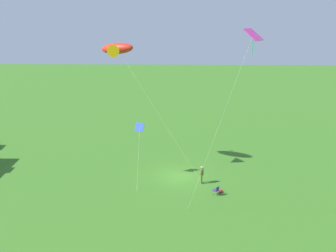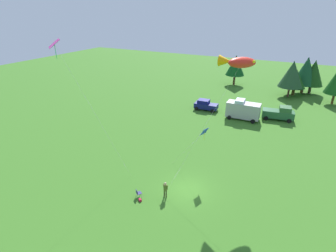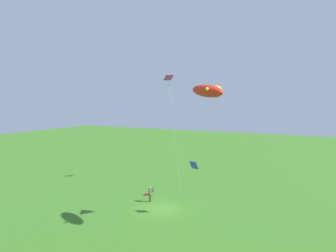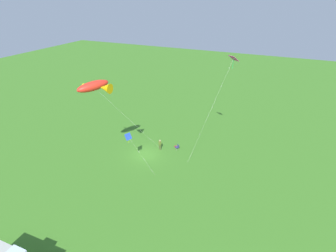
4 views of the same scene
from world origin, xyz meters
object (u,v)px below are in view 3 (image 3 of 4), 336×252
(person_kite_flyer, at_px, (150,193))
(kite_large_fish, at_px, (209,91))
(backpack_on_grass, at_px, (146,194))
(kite_diamond_blue, at_px, (194,166))
(kite_diamond_rainbow, at_px, (169,80))
(folding_chair, at_px, (152,191))

(person_kite_flyer, bearing_deg, kite_large_fish, -22.81)
(backpack_on_grass, relative_size, kite_diamond_blue, 0.06)
(backpack_on_grass, relative_size, kite_diamond_rainbow, 0.02)
(folding_chair, distance_m, kite_diamond_rainbow, 15.19)
(folding_chair, relative_size, kite_large_fish, 0.06)
(person_kite_flyer, relative_size, kite_diamond_blue, 0.32)
(person_kite_flyer, relative_size, folding_chair, 2.12)
(person_kite_flyer, distance_m, kite_diamond_rainbow, 16.10)
(folding_chair, relative_size, kite_diamond_blue, 0.15)
(person_kite_flyer, distance_m, kite_diamond_blue, 7.33)
(folding_chair, xyz_separation_m, backpack_on_grass, (0.50, -0.46, -0.38))
(kite_large_fish, distance_m, kite_diamond_rainbow, 16.93)
(folding_chair, bearing_deg, kite_diamond_rainbow, 135.77)
(folding_chair, height_order, kite_large_fish, kite_large_fish)
(backpack_on_grass, bearing_deg, kite_diamond_blue, 65.18)
(folding_chair, bearing_deg, backpack_on_grass, -95.83)
(kite_diamond_blue, bearing_deg, backpack_on_grass, -114.82)
(folding_chair, bearing_deg, kite_diamond_blue, 7.26)
(backpack_on_grass, height_order, kite_diamond_blue, kite_diamond_blue)
(kite_diamond_rainbow, bearing_deg, kite_large_fish, 38.91)
(backpack_on_grass, relative_size, kite_large_fish, 0.02)
(person_kite_flyer, xyz_separation_m, kite_large_fish, (3.95, 8.31, 11.23))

